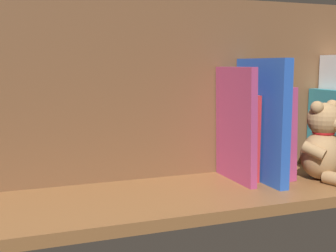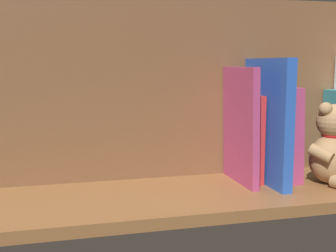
% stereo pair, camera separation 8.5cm
% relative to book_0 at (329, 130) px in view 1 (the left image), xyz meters
% --- Properties ---
extents(ground_plane, '(1.13, 0.29, 0.02)m').
position_rel_book_0_xyz_m(ground_plane, '(0.43, 0.04, -0.11)').
color(ground_plane, brown).
extents(shelf_back_panel, '(1.13, 0.02, 0.40)m').
position_rel_book_0_xyz_m(shelf_back_panel, '(0.43, -0.08, 0.10)').
color(shelf_back_panel, brown).
rests_on(shelf_back_panel, ground_plane).
extents(book_0, '(0.02, 0.13, 0.19)m').
position_rel_book_0_xyz_m(book_0, '(0.00, 0.00, 0.00)').
color(book_0, teal).
rests_on(book_0, ground_plane).
extents(teddy_bear, '(0.14, 0.13, 0.17)m').
position_rel_book_0_xyz_m(teddy_bear, '(0.07, 0.07, -0.02)').
color(teddy_bear, tan).
rests_on(teddy_bear, ground_plane).
extents(book_1, '(0.04, 0.13, 0.20)m').
position_rel_book_0_xyz_m(book_1, '(0.16, 0.00, 0.01)').
color(book_1, '#B23F72').
rests_on(book_1, ground_plane).
extents(book_2, '(0.02, 0.13, 0.25)m').
position_rel_book_0_xyz_m(book_2, '(0.18, -0.00, 0.03)').
color(book_2, black).
rests_on(book_2, ground_plane).
extents(book_3, '(0.02, 0.19, 0.26)m').
position_rel_book_0_xyz_m(book_3, '(0.21, 0.03, 0.04)').
color(book_3, blue).
rests_on(book_3, ground_plane).
extents(book_4, '(0.03, 0.12, 0.19)m').
position_rel_book_0_xyz_m(book_4, '(0.23, -0.01, -0.00)').
color(book_4, red).
rests_on(book_4, ground_plane).
extents(book_5, '(0.02, 0.15, 0.25)m').
position_rel_book_0_xyz_m(book_5, '(0.26, 0.01, 0.03)').
color(book_5, '#B23F72').
rests_on(book_5, ground_plane).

